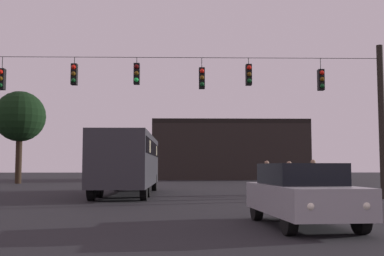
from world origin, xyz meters
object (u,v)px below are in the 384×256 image
(car_near_right, at_px, (302,193))
(tree_left_silhouette, at_px, (20,117))
(pedestrian_near_bus, at_px, (289,177))
(pedestrian_trailing, at_px, (313,176))
(pedestrian_crossing_right, at_px, (267,175))
(city_bus, at_px, (129,158))
(pedestrian_crossing_left, at_px, (285,177))
(pedestrian_crossing_center, at_px, (306,178))

(car_near_right, height_order, tree_left_silhouette, tree_left_silhouette)
(pedestrian_near_bus, height_order, pedestrian_trailing, pedestrian_trailing)
(pedestrian_crossing_right, xyz_separation_m, pedestrian_trailing, (1.77, -2.35, 0.02))
(city_bus, relative_size, pedestrian_trailing, 6.23)
(city_bus, height_order, pedestrian_crossing_right, city_bus)
(city_bus, height_order, pedestrian_near_bus, city_bus)
(pedestrian_crossing_right, distance_m, pedestrian_near_bus, 2.76)
(tree_left_silhouette, bearing_deg, pedestrian_crossing_left, -40.13)
(pedestrian_trailing, bearing_deg, pedestrian_crossing_center, 87.78)
(pedestrian_crossing_center, bearing_deg, city_bus, 175.10)
(pedestrian_crossing_left, distance_m, pedestrian_trailing, 2.40)
(car_near_right, height_order, pedestrian_crossing_right, pedestrian_crossing_right)
(city_bus, relative_size, tree_left_silhouette, 1.40)
(pedestrian_crossing_left, distance_m, pedestrian_crossing_right, 0.93)
(pedestrian_crossing_left, xyz_separation_m, pedestrian_crossing_center, (0.91, -0.69, -0.02))
(car_near_right, xyz_separation_m, tree_left_silhouette, (-16.74, 29.09, 4.86))
(pedestrian_near_bus, relative_size, tree_left_silhouette, 0.21)
(pedestrian_near_bus, distance_m, tree_left_silhouette, 26.94)
(pedestrian_crossing_left, xyz_separation_m, pedestrian_crossing_right, (-0.92, 0.10, 0.11))
(pedestrian_near_bus, distance_m, pedestrian_trailing, 1.27)
(pedestrian_crossing_right, bearing_deg, pedestrian_crossing_center, -23.45)
(city_bus, xyz_separation_m, tree_left_silhouette, (-11.08, 16.06, 3.79))
(pedestrian_crossing_right, bearing_deg, pedestrian_trailing, -52.99)
(pedestrian_crossing_left, relative_size, pedestrian_trailing, 0.89)
(pedestrian_crossing_center, distance_m, tree_left_silhouette, 26.61)
(pedestrian_crossing_left, height_order, pedestrian_trailing, pedestrian_trailing)
(pedestrian_crossing_center, bearing_deg, pedestrian_trailing, -92.22)
(pedestrian_crossing_right, distance_m, tree_left_silhouette, 24.71)
(city_bus, distance_m, pedestrian_trailing, 9.25)
(pedestrian_trailing, height_order, tree_left_silhouette, tree_left_silhouette)
(pedestrian_crossing_center, xyz_separation_m, pedestrian_crossing_right, (-1.83, 0.79, 0.13))
(city_bus, xyz_separation_m, pedestrian_crossing_center, (8.97, -0.77, -1.01))
(pedestrian_crossing_left, height_order, pedestrian_crossing_center, pedestrian_crossing_left)
(pedestrian_crossing_left, height_order, pedestrian_crossing_right, pedestrian_crossing_right)
(pedestrian_crossing_left, distance_m, tree_left_silhouette, 25.49)
(tree_left_silhouette, bearing_deg, pedestrian_crossing_right, -41.35)
(pedestrian_crossing_left, height_order, pedestrian_near_bus, pedestrian_near_bus)
(pedestrian_crossing_center, relative_size, pedestrian_crossing_right, 0.88)
(car_near_right, relative_size, pedestrian_trailing, 2.52)
(pedestrian_crossing_right, xyz_separation_m, pedestrian_near_bus, (0.55, -2.71, -0.04))
(pedestrian_crossing_right, height_order, pedestrian_near_bus, pedestrian_crossing_right)
(city_bus, relative_size, pedestrian_near_bus, 6.53)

